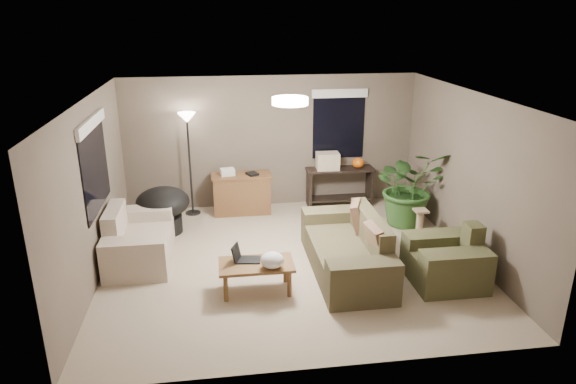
{
  "coord_description": "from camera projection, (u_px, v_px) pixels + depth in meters",
  "views": [
    {
      "loc": [
        -1.01,
        -6.95,
        3.6
      ],
      "look_at": [
        0.0,
        0.2,
        1.05
      ],
      "focal_mm": 32.0,
      "sensor_mm": 36.0,
      "label": 1
    }
  ],
  "objects": [
    {
      "name": "floor_lamp",
      "position": [
        188.0,
        130.0,
        9.14
      ],
      "size": [
        0.32,
        0.32,
        1.91
      ],
      "color": "black",
      "rests_on": "ground"
    },
    {
      "name": "desk",
      "position": [
        242.0,
        193.0,
        9.59
      ],
      "size": [
        1.1,
        0.5,
        0.75
      ],
      "color": "brown",
      "rests_on": "ground"
    },
    {
      "name": "desk_papers",
      "position": [
        233.0,
        172.0,
        9.42
      ],
      "size": [
        0.72,
        0.3,
        0.12
      ],
      "color": "silver",
      "rests_on": "desk"
    },
    {
      "name": "console_table",
      "position": [
        340.0,
        184.0,
        9.94
      ],
      "size": [
        1.3,
        0.4,
        0.75
      ],
      "color": "black",
      "rests_on": "ground"
    },
    {
      "name": "armchair",
      "position": [
        446.0,
        262.0,
        7.15
      ],
      "size": [
        0.95,
        1.0,
        0.85
      ],
      "color": "brown",
      "rests_on": "ground"
    },
    {
      "name": "coffee_table",
      "position": [
        256.0,
        267.0,
        6.87
      ],
      "size": [
        1.0,
        0.55,
        0.42
      ],
      "color": "brown",
      "rests_on": "ground"
    },
    {
      "name": "laptop",
      "position": [
        243.0,
        257.0,
        6.9
      ],
      "size": [
        0.41,
        0.27,
        0.24
      ],
      "color": "black",
      "rests_on": "coffee_table"
    },
    {
      "name": "pumpkin",
      "position": [
        358.0,
        163.0,
        9.84
      ],
      "size": [
        0.28,
        0.28,
        0.2
      ],
      "primitive_type": "ellipsoid",
      "rotation": [
        0.0,
        0.0,
        -0.19
      ],
      "color": "orange",
      "rests_on": "console_table"
    },
    {
      "name": "ceiling_fixture",
      "position": [
        290.0,
        101.0,
        7.0
      ],
      "size": [
        0.5,
        0.5,
        0.1
      ],
      "primitive_type": "cylinder",
      "color": "white",
      "rests_on": "room_shell"
    },
    {
      "name": "main_sofa",
      "position": [
        348.0,
        251.0,
        7.47
      ],
      "size": [
        0.95,
        2.2,
        0.85
      ],
      "color": "#4B442D",
      "rests_on": "ground"
    },
    {
      "name": "window_back",
      "position": [
        339.0,
        112.0,
        9.71
      ],
      "size": [
        1.06,
        0.05,
        1.33
      ],
      "color": "black",
      "rests_on": "room_shell"
    },
    {
      "name": "cat_scratching_post",
      "position": [
        419.0,
        226.0,
        8.57
      ],
      "size": [
        0.32,
        0.32,
        0.5
      ],
      "color": "tan",
      "rests_on": "ground"
    },
    {
      "name": "room_shell",
      "position": [
        290.0,
        184.0,
        7.4
      ],
      "size": [
        5.5,
        5.5,
        5.5
      ],
      "color": "tan",
      "rests_on": "ground"
    },
    {
      "name": "papasan_chair",
      "position": [
        163.0,
        207.0,
        8.7
      ],
      "size": [
        1.19,
        1.19,
        0.8
      ],
      "color": "black",
      "rests_on": "ground"
    },
    {
      "name": "houseplant",
      "position": [
        409.0,
        195.0,
        9.03
      ],
      "size": [
        1.26,
        1.4,
        1.09
      ],
      "primitive_type": "imported",
      "color": "#2D5923",
      "rests_on": "ground"
    },
    {
      "name": "plastic_bag",
      "position": [
        272.0,
        260.0,
        6.7
      ],
      "size": [
        0.37,
        0.34,
        0.22
      ],
      "primitive_type": "ellipsoid",
      "rotation": [
        0.0,
        0.0,
        0.24
      ],
      "color": "white",
      "rests_on": "coffee_table"
    },
    {
      "name": "throw_pillows",
      "position": [
        367.0,
        228.0,
        7.38
      ],
      "size": [
        0.38,
        1.39,
        0.47
      ],
      "color": "#8C7251",
      "rests_on": "main_sofa"
    },
    {
      "name": "window_left",
      "position": [
        93.0,
        149.0,
        7.14
      ],
      "size": [
        0.05,
        1.56,
        1.33
      ],
      "color": "black",
      "rests_on": "room_shell"
    },
    {
      "name": "loveseat",
      "position": [
        138.0,
        241.0,
        7.79
      ],
      "size": [
        0.9,
        1.6,
        0.85
      ],
      "color": "beige",
      "rests_on": "ground"
    },
    {
      "name": "cardboard_box",
      "position": [
        328.0,
        161.0,
        9.75
      ],
      "size": [
        0.44,
        0.34,
        0.32
      ],
      "primitive_type": "cube",
      "rotation": [
        0.0,
        0.0,
        -0.05
      ],
      "color": "beige",
      "rests_on": "console_table"
    }
  ]
}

